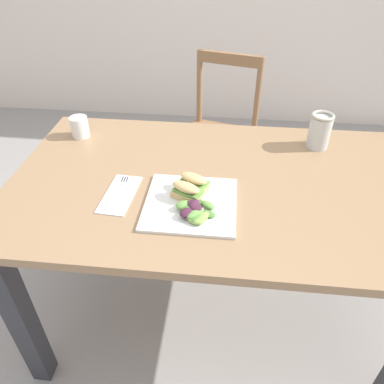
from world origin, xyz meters
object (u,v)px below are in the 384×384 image
dining_table (217,208)px  fork_on_napkin (121,190)px  chair_wooden_far (219,136)px  sandwich_half_back (194,182)px  cup_extra_side (80,127)px  mason_jar_iced_tea (319,132)px  plate_lunch (191,204)px  sandwich_half_front (188,191)px

dining_table → fork_on_napkin: size_ratio=7.63×
chair_wooden_far → sandwich_half_back: bearing=-93.0°
fork_on_napkin → cup_extra_side: 0.43m
chair_wooden_far → mason_jar_iced_tea: bearing=-55.9°
dining_table → plate_lunch: bearing=-119.0°
chair_wooden_far → mason_jar_iced_tea: size_ratio=6.48×
plate_lunch → mason_jar_iced_tea: (0.44, 0.41, 0.06)m
chair_wooden_far → cup_extra_side: 0.87m
dining_table → sandwich_half_front: bearing=-126.2°
dining_table → sandwich_half_front: size_ratio=13.58×
dining_table → sandwich_half_back: 0.19m
fork_on_napkin → cup_extra_side: size_ratio=2.24×
dining_table → chair_wooden_far: 0.87m
chair_wooden_far → plate_lunch: (-0.05, -0.99, 0.30)m
dining_table → chair_wooden_far: chair_wooden_far is taller
plate_lunch → mason_jar_iced_tea: bearing=42.7°
dining_table → sandwich_half_back: sandwich_half_back is taller
chair_wooden_far → mason_jar_iced_tea: mason_jar_iced_tea is taller
sandwich_half_back → mason_jar_iced_tea: bearing=37.7°
plate_lunch → chair_wooden_far: bearing=87.1°
dining_table → fork_on_napkin: (-0.31, -0.10, 0.13)m
chair_wooden_far → cup_extra_side: chair_wooden_far is taller
plate_lunch → mason_jar_iced_tea: size_ratio=2.09×
dining_table → cup_extra_side: size_ratio=17.09×
chair_wooden_far → sandwich_half_back: size_ratio=8.35×
sandwich_half_back → cup_extra_side: size_ratio=1.26×
plate_lunch → sandwich_half_front: bearing=121.5°
dining_table → sandwich_half_front: (-0.09, -0.12, 0.16)m
sandwich_half_front → sandwich_half_back: size_ratio=1.00×
plate_lunch → mason_jar_iced_tea: 0.61m
sandwich_half_front → mason_jar_iced_tea: 0.60m
fork_on_napkin → cup_extra_side: (-0.26, 0.35, 0.04)m
sandwich_half_front → cup_extra_side: (-0.48, 0.37, 0.00)m
plate_lunch → sandwich_half_front: sandwich_half_front is taller
dining_table → plate_lunch: 0.20m
plate_lunch → sandwich_half_back: sandwich_half_back is taller
sandwich_half_back → cup_extra_side: cup_extra_side is taller
plate_lunch → mason_jar_iced_tea: mason_jar_iced_tea is taller
mason_jar_iced_tea → plate_lunch: bearing=-137.3°
chair_wooden_far → cup_extra_side: (-0.54, -0.60, 0.33)m
sandwich_half_front → sandwich_half_back: same height
dining_table → fork_on_napkin: fork_on_napkin is taller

